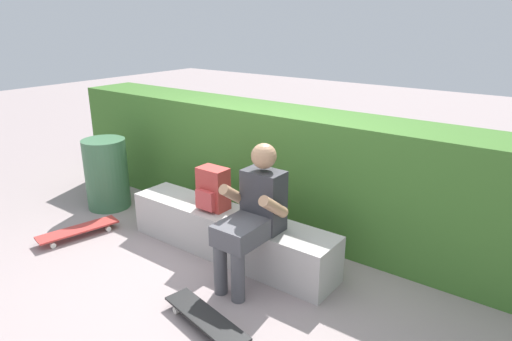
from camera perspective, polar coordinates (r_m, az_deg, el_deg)
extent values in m
plane|color=gray|center=(4.08, -7.52, -12.85)|extent=(24.00, 24.00, 0.00)
cube|color=#B6B0AB|center=(4.26, -3.44, -7.98)|extent=(2.16, 0.43, 0.42)
cube|color=#333338|center=(3.76, 0.97, -3.77)|extent=(0.34, 0.22, 0.52)
sphere|color=tan|center=(3.63, 1.00, 1.84)|extent=(0.21, 0.21, 0.21)
cube|color=#4C4C51|center=(3.61, -1.97, -7.85)|extent=(0.32, 0.40, 0.17)
cylinder|color=#4C4C51|center=(3.71, -4.52, -12.39)|extent=(0.11, 0.11, 0.42)
cylinder|color=#4C4C51|center=(3.61, -2.31, -13.31)|extent=(0.11, 0.11, 0.42)
cylinder|color=tan|center=(3.76, -2.76, -3.16)|extent=(0.09, 0.33, 0.27)
cylinder|color=tan|center=(3.54, 2.26, -4.62)|extent=(0.09, 0.33, 0.27)
cube|color=black|center=(3.43, -6.40, -18.01)|extent=(0.82, 0.36, 0.02)
cylinder|color=silver|center=(3.32, -2.24, -20.51)|extent=(0.06, 0.04, 0.05)
cylinder|color=silver|center=(3.68, -8.01, -16.20)|extent=(0.06, 0.04, 0.05)
cylinder|color=silver|center=(3.62, -10.07, -17.02)|extent=(0.06, 0.04, 0.05)
cube|color=#BC3833|center=(4.97, -21.59, -6.95)|extent=(0.37, 0.82, 0.02)
cylinder|color=silver|center=(5.14, -18.88, -6.43)|extent=(0.04, 0.06, 0.05)
cylinder|color=silver|center=(5.01, -18.21, -7.02)|extent=(0.04, 0.06, 0.05)
cylinder|color=silver|center=(4.99, -24.84, -7.98)|extent=(0.04, 0.06, 0.05)
cylinder|color=silver|center=(4.86, -24.33, -8.64)|extent=(0.04, 0.06, 0.05)
cube|color=#B23833|center=(4.20, -5.43, -2.27)|extent=(0.28, 0.18, 0.40)
cube|color=#C54141|center=(4.15, -6.47, -3.75)|extent=(0.20, 0.05, 0.18)
cube|color=#3E6F2A|center=(4.67, 5.59, -0.09)|extent=(6.25, 0.66, 1.24)
cylinder|color=#3D6B47|center=(5.50, -18.39, -0.38)|extent=(0.49, 0.49, 0.82)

